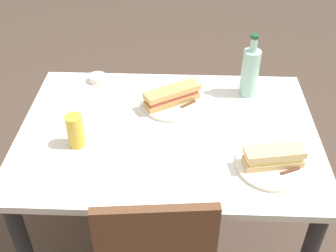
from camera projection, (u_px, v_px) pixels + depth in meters
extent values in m
plane|color=#47382D|center=(168.00, 243.00, 2.15)|extent=(8.00, 8.00, 0.00)
cube|color=silver|center=(168.00, 133.00, 1.69)|extent=(1.19, 0.85, 0.03)
cylinder|color=#262628|center=(273.00, 146.00, 2.19)|extent=(0.06, 0.06, 0.71)
cylinder|color=#262628|center=(70.00, 141.00, 2.23)|extent=(0.06, 0.06, 0.71)
cube|color=brown|center=(156.00, 251.00, 1.32)|extent=(0.38, 0.06, 0.40)
cylinder|color=silver|center=(172.00, 103.00, 1.82)|extent=(0.26, 0.26, 0.01)
cube|color=tan|center=(172.00, 100.00, 1.80)|extent=(0.25, 0.19, 0.02)
cube|color=#B74C3D|center=(172.00, 96.00, 1.79)|extent=(0.23, 0.17, 0.02)
cube|color=tan|center=(172.00, 91.00, 1.78)|extent=(0.25, 0.19, 0.02)
cube|color=silver|center=(171.00, 112.00, 1.75)|extent=(0.08, 0.07, 0.00)
cube|color=#59331E|center=(188.00, 104.00, 1.79)|extent=(0.07, 0.06, 0.01)
cylinder|color=silver|center=(272.00, 165.00, 1.51)|extent=(0.26, 0.26, 0.01)
cube|color=#DBB77A|center=(273.00, 161.00, 1.50)|extent=(0.22, 0.11, 0.02)
cube|color=#DBC66B|center=(274.00, 157.00, 1.49)|extent=(0.20, 0.10, 0.02)
cube|color=#DBB77A|center=(275.00, 152.00, 1.47)|extent=(0.22, 0.11, 0.02)
cube|color=silver|center=(268.00, 178.00, 1.45)|extent=(0.10, 0.05, 0.00)
cube|color=#59331E|center=(290.00, 171.00, 1.48)|extent=(0.08, 0.04, 0.01)
cylinder|color=#99C6B7|center=(250.00, 73.00, 1.82)|extent=(0.08, 0.08, 0.21)
cylinder|color=#99C6B7|center=(254.00, 45.00, 1.74)|extent=(0.03, 0.03, 0.06)
cylinder|color=#19472D|center=(255.00, 36.00, 1.72)|extent=(0.03, 0.03, 0.02)
cylinder|color=gold|center=(75.00, 131.00, 1.57)|extent=(0.07, 0.07, 0.13)
cylinder|color=silver|center=(97.00, 78.00, 1.96)|extent=(0.08, 0.08, 0.03)
cube|color=white|center=(145.00, 148.00, 1.60)|extent=(0.17, 0.17, 0.00)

